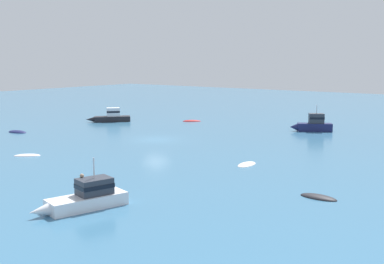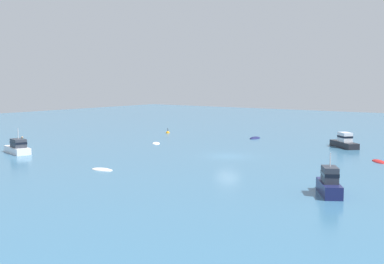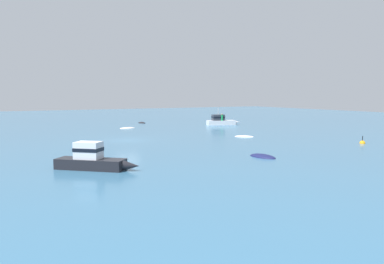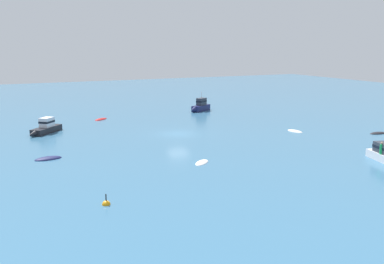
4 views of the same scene
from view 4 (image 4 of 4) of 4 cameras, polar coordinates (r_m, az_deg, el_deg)
ground_plane at (r=53.62m, az=-1.80°, el=-0.23°), size 160.00×160.00×0.00m
rib at (r=44.10m, az=-17.90°, el=-3.32°), size 2.65×1.53×0.49m
powerboat at (r=71.65m, az=1.06°, el=3.32°), size 4.62×3.42×3.04m
skiff at (r=64.93m, az=-11.57°, el=1.57°), size 2.50×2.28×0.38m
launch at (r=56.87m, az=-18.21°, el=0.55°), size 4.64×5.02×1.84m
tender at (r=40.74m, az=1.27°, el=-3.95°), size 2.30×2.23×0.32m
rib_1 at (r=58.25m, az=22.69°, el=-0.19°), size 2.40×1.13×0.40m
skiff_1 at (r=56.56m, az=13.02°, el=0.08°), size 1.27×2.39×0.32m
channel_buoy at (r=31.01m, az=-10.90°, el=-9.09°), size 0.58×0.58×1.04m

